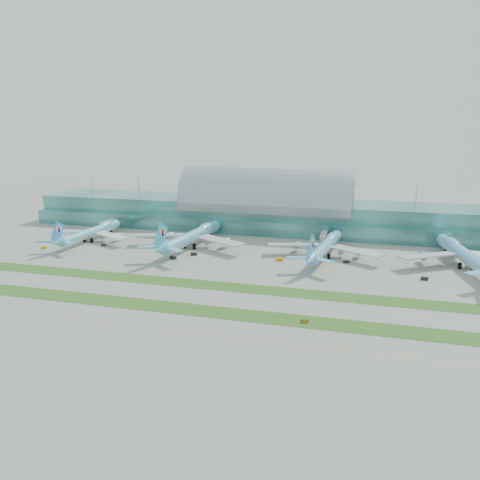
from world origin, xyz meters
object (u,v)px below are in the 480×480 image
(airliner_d, at_px, (464,254))
(taxiway_sign_east, at_px, (305,321))
(terminal, at_px, (266,209))
(airliner_b, at_px, (193,236))
(airliner_a, at_px, (91,232))
(airliner_c, at_px, (326,245))

(airliner_d, bearing_deg, taxiway_sign_east, -137.82)
(terminal, relative_size, airliner_b, 4.10)
(airliner_a, distance_m, airliner_b, 68.22)
(airliner_a, bearing_deg, airliner_d, 4.53)
(airliner_d, bearing_deg, airliner_a, 169.86)
(airliner_a, xyz_separation_m, taxiway_sign_east, (148.57, -92.74, -5.29))
(airliner_a, xyz_separation_m, airliner_b, (68.16, 2.55, 1.14))
(airliner_b, relative_size, airliner_d, 1.02)
(airliner_b, distance_m, airliner_c, 80.23)
(airliner_b, bearing_deg, airliner_d, 6.12)
(airliner_a, distance_m, taxiway_sign_east, 175.22)
(terminal, distance_m, airliner_c, 79.73)
(airliner_c, relative_size, airliner_d, 0.92)
(airliner_b, height_order, airliner_d, airliner_b)
(airliner_a, height_order, airliner_b, airliner_b)
(terminal, height_order, airliner_c, terminal)
(terminal, relative_size, airliner_a, 4.89)
(terminal, height_order, airliner_d, terminal)
(airliner_c, distance_m, airliner_d, 71.88)
(terminal, distance_m, airliner_a, 120.49)
(airliner_b, relative_size, taxiway_sign_east, 28.82)
(airliner_b, distance_m, airliner_d, 152.10)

